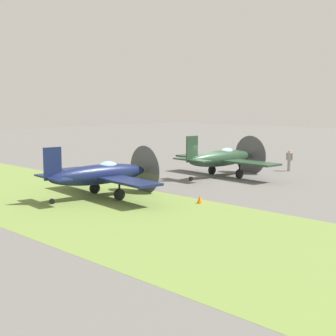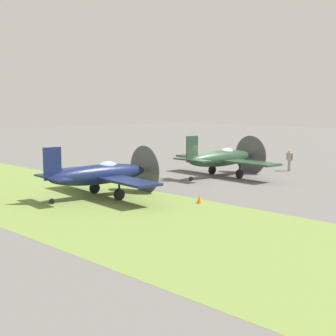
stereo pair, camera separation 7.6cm
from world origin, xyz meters
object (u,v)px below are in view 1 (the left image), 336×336
object	(u,v)px
ground_crew_chief	(289,160)
airplane_wingman	(102,174)
airplane_lead	(223,158)
fuel_drum	(103,171)
runway_marker_cone	(200,199)

from	to	relation	value
ground_crew_chief	airplane_wingman	bearing A→B (deg)	-92.47
airplane_lead	ground_crew_chief	world-z (taller)	airplane_lead
airplane_lead	airplane_wingman	xyz separation A→B (m)	(0.24, -11.37, -0.04)
fuel_drum	airplane_lead	bearing A→B (deg)	46.57
ground_crew_chief	airplane_lead	bearing A→B (deg)	-103.63
airplane_lead	fuel_drum	bearing A→B (deg)	-129.11
airplane_lead	runway_marker_cone	distance (m)	10.29
airplane_wingman	ground_crew_chief	bearing A→B (deg)	90.62
runway_marker_cone	airplane_lead	bearing A→B (deg)	121.99
airplane_lead	ground_crew_chief	distance (m)	6.57
runway_marker_cone	fuel_drum	bearing A→B (deg)	168.97
airplane_wingman	fuel_drum	bearing A→B (deg)	147.87
fuel_drum	ground_crew_chief	bearing A→B (deg)	58.04
airplane_lead	runway_marker_cone	size ratio (longest dim) A/B	21.15
airplane_wingman	ground_crew_chief	distance (m)	17.74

